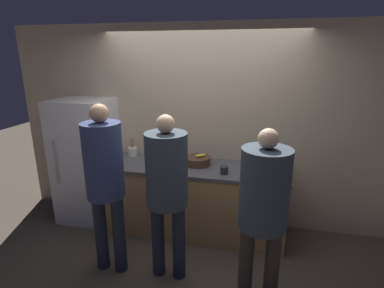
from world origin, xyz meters
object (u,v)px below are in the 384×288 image
Objects in this scene: fruit_bowl at (198,161)px; cup_black at (224,170)px; person_right at (264,202)px; utensil_crock at (133,151)px; refrigerator at (87,161)px; bottle_clear at (283,162)px; person_center at (167,182)px; person_left at (105,175)px.

fruit_bowl reaches higher than cup_black.
cup_black is (-0.43, 0.86, -0.08)m from person_right.
fruit_bowl is at bearing -8.91° from utensil_crock.
fruit_bowl is at bearing 1.13° from refrigerator.
bottle_clear is at bearing 4.42° from fruit_bowl.
person_center is at bearing -32.29° from refrigerator.
refrigerator reaches higher than utensil_crock.
bottle_clear is at bearing 2.45° from refrigerator.
fruit_bowl is 0.43m from cup_black.
refrigerator is at bearing 130.36° from person_left.
cup_black is at bearing 116.70° from person_right.
person_left is at bearing 175.27° from person_right.
cup_black is (0.36, -0.24, -0.01)m from fruit_bowl.
person_center is at bearing -138.52° from bottle_clear.
person_center is 0.94m from fruit_bowl.
person_center is 7.59× the size of bottle_clear.
utensil_crock is (-0.93, 0.15, 0.01)m from fruit_bowl.
person_center is at bearing -124.08° from cup_black.
utensil_crock is (0.60, 0.18, 0.13)m from refrigerator.
utensil_crock is (-0.82, 1.07, -0.09)m from person_center.
person_right is at bearing -35.74° from utensil_crock.
fruit_bowl is at bearing 83.28° from person_center.
cup_black is at bearing 55.92° from person_center.
person_right is 7.41× the size of bottle_clear.
refrigerator is at bearing -178.87° from fruit_bowl.
person_center reaches higher than utensil_crock.
person_center reaches higher than bottle_clear.
bottle_clear is 0.74m from cup_black.
person_center is at bearing 169.68° from person_right.
person_left reaches higher than cup_black.
person_center is at bearing 3.44° from person_left.
bottle_clear is (1.77, 1.05, -0.10)m from person_left.
utensil_crock is (-0.19, 1.11, -0.12)m from person_left.
person_left reaches higher than refrigerator.
person_center is (0.63, 0.04, -0.04)m from person_left.
person_left is 0.63m from person_center.
utensil_crock is at bearing 171.09° from fruit_bowl.
person_right is 1.35m from fruit_bowl.
person_left reaches higher than utensil_crock.
person_left is at bearing -146.28° from cup_black.
cup_black is at bearing 33.72° from person_left.
person_right is (2.32, -1.06, 0.19)m from refrigerator.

